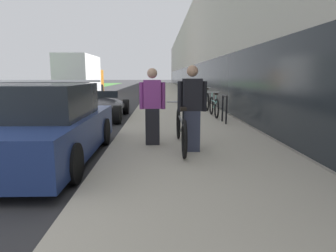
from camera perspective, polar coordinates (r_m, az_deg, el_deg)
name	(u,v)px	position (r m, az deg, el deg)	size (l,w,h in m)	color
sidewalk_slab	(169,94)	(24.36, 0.20, 6.08)	(3.58, 70.00, 0.13)	#B2AA99
storefront_facade	(231,56)	(33.24, 11.92, 12.99)	(10.01, 70.00, 7.30)	#BCB7AD
lawn_strip	(43,92)	(30.36, -22.70, 5.94)	(6.13, 70.00, 0.03)	#3D7533
tandem_bicycle	(181,129)	(5.95, 2.49, -0.58)	(0.52, 2.35, 0.86)	black
person_rider	(192,109)	(5.62, 4.59, 3.31)	(0.55, 0.21, 1.61)	#33384C
person_bystander	(152,107)	(6.17, -2.98, 3.70)	(0.53, 0.21, 1.57)	black
bike_rack_hoop	(224,106)	(9.22, 10.71, 3.78)	(0.05, 0.60, 0.84)	black
cruiser_bike_nearest	(214,106)	(10.61, 8.74, 3.73)	(0.52, 1.69, 0.84)	black
cruiser_bike_middle	(205,100)	(12.75, 7.14, 4.86)	(0.52, 1.74, 0.92)	black
parked_sedan_curbside	(45,126)	(5.86, -22.46, -0.07)	(1.89, 4.12, 1.46)	navy
vintage_roadster_curbside	(99,107)	(11.14, -13.06, 3.54)	(1.90, 4.38, 0.98)	black
moving_truck	(81,76)	(23.26, -16.28, 9.08)	(2.28, 6.61, 2.98)	orange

